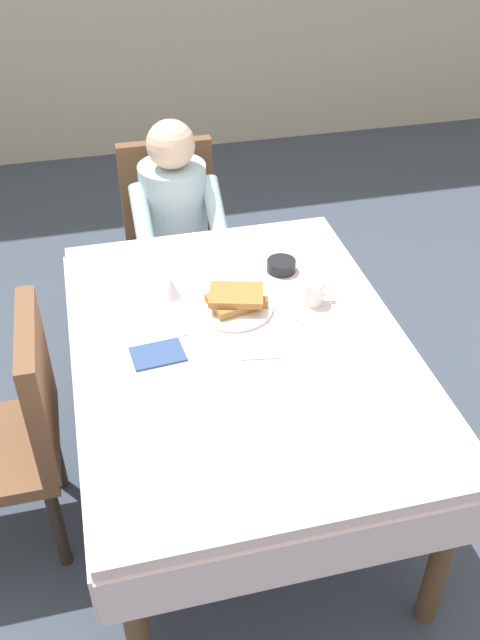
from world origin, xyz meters
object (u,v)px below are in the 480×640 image
(breakfast_stack, at_px, (236,298))
(spoon_near_edge, at_px, (264,357))
(plate_breakfast, at_px, (234,307))
(knife_right_of_plate, at_px, (286,304))
(chair_diner, at_px, (172,229))
(fork_left_of_plate, at_px, (182,319))
(syrup_pitcher, at_px, (171,288))
(cup_coffee, at_px, (313,293))
(chair_left_side, at_px, (16,426))
(dining_table_main, at_px, (242,363))
(bowl_butter, at_px, (281,266))
(diner_person, at_px, (176,219))

(breakfast_stack, relative_size, spoon_near_edge, 1.46)
(plate_breakfast, bearing_deg, knife_right_of_plate, -6.01)
(breakfast_stack, bearing_deg, knife_right_of_plate, -6.92)
(spoon_near_edge, bearing_deg, chair_diner, 103.27)
(breakfast_stack, height_order, fork_left_of_plate, breakfast_stack)
(syrup_pitcher, distance_m, knife_right_of_plate, 0.42)
(cup_coffee, bearing_deg, plate_breakfast, 174.13)
(chair_left_side, relative_size, plate_breakfast, 3.32)
(dining_table_main, bearing_deg, chair_diner, 92.79)
(plate_breakfast, relative_size, syrup_pitcher, 3.50)
(chair_left_side, bearing_deg, dining_table_main, -90.00)
(bowl_butter, bearing_deg, plate_breakfast, -139.80)
(diner_person, xyz_separation_m, bowl_butter, (0.31, -0.63, 0.09))
(plate_breakfast, distance_m, spoon_near_edge, 0.29)
(dining_table_main, distance_m, chair_diner, 1.18)
(chair_left_side, bearing_deg, chair_diner, -31.38)
(diner_person, bearing_deg, cup_coffee, 112.84)
(spoon_near_edge, bearing_deg, breakfast_stack, 103.13)
(dining_table_main, height_order, knife_right_of_plate, knife_right_of_plate)
(chair_left_side, distance_m, knife_right_of_plate, 1.01)
(cup_coffee, distance_m, bowl_butter, 0.23)
(fork_left_of_plate, relative_size, spoon_near_edge, 1.20)
(cup_coffee, relative_size, syrup_pitcher, 1.41)
(dining_table_main, xyz_separation_m, knife_right_of_plate, (0.21, 0.17, 0.09))
(fork_left_of_plate, bearing_deg, chair_diner, -4.39)
(bowl_butter, xyz_separation_m, spoon_near_edge, (-0.20, -0.48, -0.02))
(dining_table_main, bearing_deg, plate_breakfast, 84.85)
(chair_left_side, bearing_deg, knife_right_of_plate, -80.17)
(bowl_butter, bearing_deg, chair_left_side, -159.24)
(bowl_butter, bearing_deg, dining_table_main, -122.96)
(chair_diner, relative_size, plate_breakfast, 3.32)
(dining_table_main, distance_m, plate_breakfast, 0.21)
(breakfast_stack, bearing_deg, bowl_butter, 41.17)
(dining_table_main, distance_m, fork_left_of_plate, 0.26)
(dining_table_main, relative_size, breakfast_stack, 6.95)
(diner_person, relative_size, chair_left_side, 1.20)
(chair_left_side, relative_size, breakfast_stack, 4.24)
(chair_left_side, distance_m, syrup_pitcher, 0.71)
(dining_table_main, relative_size, spoon_near_edge, 10.16)
(bowl_butter, relative_size, knife_right_of_plate, 0.55)
(chair_diner, xyz_separation_m, syrup_pitcher, (-0.13, -0.85, 0.25))
(breakfast_stack, bearing_deg, fork_left_of_plate, -173.76)
(diner_person, relative_size, spoon_near_edge, 7.47)
(dining_table_main, xyz_separation_m, chair_diner, (-0.06, 1.17, -0.12))
(diner_person, relative_size, plate_breakfast, 4.00)
(cup_coffee, relative_size, spoon_near_edge, 0.75)
(chair_left_side, height_order, cup_coffee, chair_left_side)
(chair_left_side, distance_m, bowl_butter, 1.12)
(dining_table_main, bearing_deg, cup_coffee, 27.89)
(breakfast_stack, bearing_deg, chair_left_side, -166.52)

